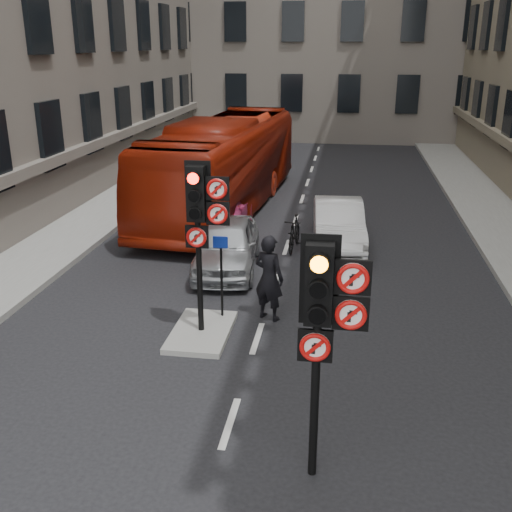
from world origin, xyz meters
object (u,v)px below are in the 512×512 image
(signal_far, at_px, (201,212))
(motorcycle, at_px, (294,233))
(info_sign, at_px, (221,265))
(signal_near, at_px, (325,310))
(car_white, at_px, (338,224))
(bus_red, at_px, (224,164))
(motorcyclist, at_px, (269,278))
(car_pink, at_px, (217,210))
(car_silver, at_px, (227,245))

(signal_far, xyz_separation_m, motorcycle, (1.36, 5.86, -2.20))
(info_sign, bearing_deg, motorcycle, 76.93)
(signal_near, height_order, car_white, signal_near)
(signal_near, xyz_separation_m, signal_far, (-2.60, 4.00, 0.12))
(car_white, height_order, bus_red, bus_red)
(signal_far, bearing_deg, motorcyclist, 39.44)
(motorcyclist, xyz_separation_m, info_sign, (-1.01, -0.27, 0.34))
(signal_near, relative_size, car_pink, 0.72)
(car_pink, bearing_deg, car_white, -13.09)
(car_white, distance_m, motorcyclist, 5.64)
(motorcycle, xyz_separation_m, info_sign, (-1.14, -5.12, 0.81))
(car_white, height_order, motorcyclist, motorcyclist)
(car_white, bearing_deg, signal_near, -94.67)
(car_pink, relative_size, info_sign, 2.69)
(car_silver, relative_size, motorcycle, 2.39)
(signal_far, bearing_deg, signal_near, -56.98)
(motorcycle, relative_size, motorcyclist, 0.86)
(bus_red, bearing_deg, signal_far, -75.99)
(signal_near, height_order, car_pink, signal_near)
(signal_far, bearing_deg, bus_red, 99.09)
(info_sign, bearing_deg, signal_near, -63.80)
(car_white, bearing_deg, bus_red, 135.02)
(car_pink, height_order, motorcyclist, motorcyclist)
(car_white, bearing_deg, signal_far, -116.67)
(signal_near, xyz_separation_m, motorcyclist, (-1.38, 5.01, -1.60))
(signal_far, distance_m, car_white, 7.26)
(signal_far, height_order, motorcycle, signal_far)
(bus_red, height_order, motorcycle, bus_red)
(signal_near, distance_m, info_sign, 5.46)
(signal_far, xyz_separation_m, info_sign, (0.21, 0.74, -1.38))
(motorcycle, bearing_deg, car_white, 29.90)
(car_silver, bearing_deg, car_white, 35.44)
(signal_near, bearing_deg, car_white, 89.80)
(bus_red, height_order, info_sign, bus_red)
(signal_near, distance_m, signal_far, 4.77)
(bus_red, xyz_separation_m, motorcyclist, (2.84, -9.08, -0.69))
(car_pink, relative_size, motorcyclist, 2.55)
(car_silver, xyz_separation_m, motorcycle, (1.66, 1.90, -0.18))
(signal_far, relative_size, motorcycle, 2.12)
(motorcycle, height_order, info_sign, info_sign)
(motorcycle, xyz_separation_m, motorcyclist, (-0.13, -4.86, 0.47))
(signal_near, distance_m, car_silver, 8.68)
(signal_near, xyz_separation_m, info_sign, (-2.39, 4.74, -1.26))
(info_sign, bearing_deg, bus_red, 100.55)
(signal_far, xyz_separation_m, car_pink, (-1.32, 7.30, -1.98))
(car_pink, bearing_deg, signal_far, -80.83)
(motorcycle, relative_size, info_sign, 0.91)
(car_white, xyz_separation_m, car_pink, (-3.95, 0.84, 0.05))
(signal_near, relative_size, motorcycle, 2.12)
(car_silver, distance_m, motorcycle, 2.53)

